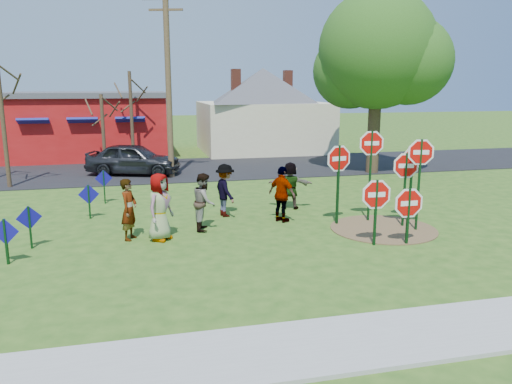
# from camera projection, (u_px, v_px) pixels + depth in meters

# --- Properties ---
(ground) EXTENTS (120.00, 120.00, 0.00)m
(ground) POSITION_uv_depth(u_px,v_px,m) (232.00, 230.00, 15.14)
(ground) COLOR #2A5317
(ground) RESTS_ON ground
(sidewalk) EXTENTS (22.00, 1.80, 0.08)m
(sidewalk) POSITION_uv_depth(u_px,v_px,m) (313.00, 347.00, 8.29)
(sidewalk) COLOR #9E9E99
(sidewalk) RESTS_ON ground
(road) EXTENTS (120.00, 7.50, 0.04)m
(road) POSITION_uv_depth(u_px,v_px,m) (191.00, 169.00, 26.08)
(road) COLOR black
(road) RESTS_ON ground
(dirt_patch) EXTENTS (3.20, 3.20, 0.03)m
(dirt_patch) POSITION_uv_depth(u_px,v_px,m) (383.00, 229.00, 15.21)
(dirt_patch) COLOR brown
(dirt_patch) RESTS_ON ground
(red_building) EXTENTS (9.40, 7.69, 3.90)m
(red_building) POSITION_uv_depth(u_px,v_px,m) (89.00, 124.00, 30.60)
(red_building) COLOR #A01010
(red_building) RESTS_ON ground
(cream_house) EXTENTS (9.40, 9.40, 6.50)m
(cream_house) POSITION_uv_depth(u_px,v_px,m) (263.00, 107.00, 32.90)
(cream_house) COLOR beige
(cream_house) RESTS_ON ground
(stop_sign_a) EXTENTS (1.10, 0.10, 1.97)m
(stop_sign_a) POSITION_uv_depth(u_px,v_px,m) (376.00, 199.00, 13.44)
(stop_sign_a) COLOR #0E3614
(stop_sign_a) RESTS_ON ground
(stop_sign_b) EXTENTS (1.05, 0.18, 3.06)m
(stop_sign_b) POSITION_uv_depth(u_px,v_px,m) (371.00, 153.00, 15.66)
(stop_sign_b) COLOR #0E3614
(stop_sign_b) RESTS_ON ground
(stop_sign_c) EXTENTS (1.03, 0.27, 2.91)m
(stop_sign_c) POSITION_uv_depth(u_px,v_px,m) (420.00, 163.00, 14.65)
(stop_sign_c) COLOR #0E3614
(stop_sign_c) RESTS_ON ground
(stop_sign_d) EXTENTS (1.04, 0.15, 2.54)m
(stop_sign_d) POSITION_uv_depth(u_px,v_px,m) (412.00, 165.00, 15.85)
(stop_sign_d) COLOR #0E3614
(stop_sign_d) RESTS_ON ground
(stop_sign_e) EXTENTS (1.12, 0.08, 1.73)m
(stop_sign_e) POSITION_uv_depth(u_px,v_px,m) (409.00, 206.00, 13.54)
(stop_sign_e) COLOR #0E3614
(stop_sign_e) RESTS_ON ground
(stop_sign_f) EXTENTS (1.04, 0.23, 2.44)m
(stop_sign_f) POSITION_uv_depth(u_px,v_px,m) (406.00, 171.00, 15.14)
(stop_sign_f) COLOR #0E3614
(stop_sign_f) RESTS_ON ground
(stop_sign_g) EXTENTS (1.10, 0.21, 2.66)m
(stop_sign_g) POSITION_uv_depth(u_px,v_px,m) (339.00, 167.00, 15.36)
(stop_sign_g) COLOR #0E3614
(stop_sign_g) RESTS_ON ground
(blue_diamond_a) EXTENTS (0.66, 0.14, 1.16)m
(blue_diamond_a) POSITION_uv_depth(u_px,v_px,m) (6.00, 236.00, 12.10)
(blue_diamond_a) COLOR #0E3614
(blue_diamond_a) RESTS_ON ground
(blue_diamond_b) EXTENTS (0.63, 0.23, 1.18)m
(blue_diamond_b) POSITION_uv_depth(u_px,v_px,m) (29.00, 222.00, 13.27)
(blue_diamond_b) COLOR #0E3614
(blue_diamond_b) RESTS_ON ground
(blue_diamond_c) EXTENTS (0.67, 0.06, 1.15)m
(blue_diamond_c) POSITION_uv_depth(u_px,v_px,m) (89.00, 198.00, 16.28)
(blue_diamond_c) COLOR #0E3614
(blue_diamond_c) RESTS_ON ground
(blue_diamond_d) EXTENTS (0.62, 0.06, 1.26)m
(blue_diamond_d) POSITION_uv_depth(u_px,v_px,m) (104.00, 183.00, 18.36)
(blue_diamond_d) COLOR #0E3614
(blue_diamond_d) RESTS_ON ground
(person_a) EXTENTS (1.06, 1.12, 1.92)m
(person_a) POSITION_uv_depth(u_px,v_px,m) (160.00, 207.00, 13.98)
(person_a) COLOR #3F4998
(person_a) RESTS_ON ground
(person_b) EXTENTS (0.64, 0.75, 1.76)m
(person_b) POSITION_uv_depth(u_px,v_px,m) (129.00, 209.00, 14.04)
(person_b) COLOR #1F655B
(person_b) RESTS_ON ground
(person_c) EXTENTS (0.81, 0.96, 1.74)m
(person_c) POSITION_uv_depth(u_px,v_px,m) (204.00, 202.00, 15.01)
(person_c) COLOR brown
(person_c) RESTS_ON ground
(person_d) EXTENTS (0.88, 1.25, 1.76)m
(person_d) POSITION_uv_depth(u_px,v_px,m) (225.00, 190.00, 16.57)
(person_d) COLOR #313035
(person_d) RESTS_ON ground
(person_e) EXTENTS (0.95, 1.12, 1.80)m
(person_e) POSITION_uv_depth(u_px,v_px,m) (282.00, 194.00, 15.86)
(person_e) COLOR #553463
(person_e) RESTS_ON ground
(person_f) EXTENTS (1.64, 0.96, 1.68)m
(person_f) POSITION_uv_depth(u_px,v_px,m) (290.00, 185.00, 17.58)
(person_f) COLOR #184B2D
(person_f) RESTS_ON ground
(suv) EXTENTS (4.82, 3.14, 1.53)m
(suv) POSITION_uv_depth(u_px,v_px,m) (134.00, 159.00, 24.18)
(suv) COLOR #2C2B31
(suv) RESTS_ON road
(utility_pole) EXTENTS (2.05, 0.74, 8.64)m
(utility_pole) POSITION_uv_depth(u_px,v_px,m) (168.00, 80.00, 22.75)
(utility_pole) COLOR #4C3823
(utility_pole) RESTS_ON ground
(leafy_tree) EXTENTS (6.18, 5.64, 8.78)m
(leafy_tree) POSITION_uv_depth(u_px,v_px,m) (380.00, 56.00, 23.82)
(leafy_tree) COLOR #382819
(leafy_tree) RESTS_ON ground
(bare_tree_west) EXTENTS (1.80, 1.80, 5.85)m
(bare_tree_west) POSITION_uv_depth(u_px,v_px,m) (0.00, 98.00, 20.60)
(bare_tree_west) COLOR #382819
(bare_tree_west) RESTS_ON ground
(bare_tree_east) EXTENTS (1.80, 1.80, 5.03)m
(bare_tree_east) POSITION_uv_depth(u_px,v_px,m) (131.00, 105.00, 26.58)
(bare_tree_east) COLOR #382819
(bare_tree_east) RESTS_ON ground
(bare_tree_extra) EXTENTS (1.80, 1.80, 3.86)m
(bare_tree_extra) POSITION_uv_depth(u_px,v_px,m) (103.00, 121.00, 25.67)
(bare_tree_extra) COLOR #382819
(bare_tree_extra) RESTS_ON ground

